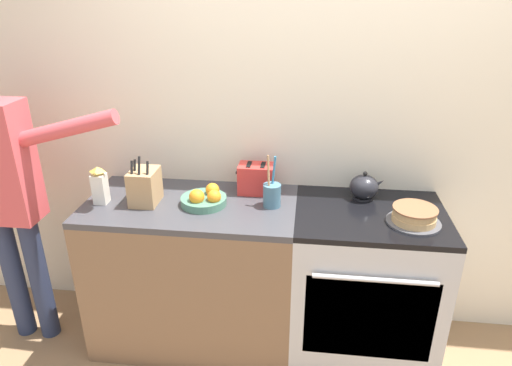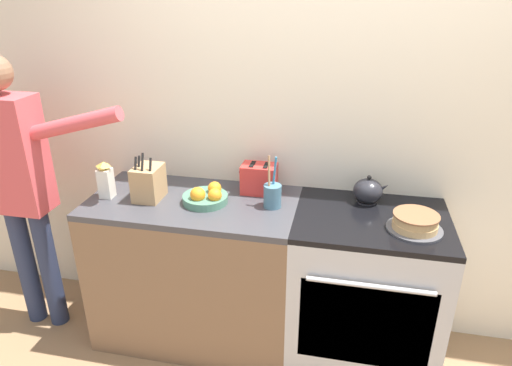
{
  "view_description": "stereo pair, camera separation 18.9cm",
  "coord_description": "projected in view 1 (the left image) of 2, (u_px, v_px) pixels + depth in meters",
  "views": [
    {
      "loc": [
        -0.06,
        -1.87,
        2.02
      ],
      "look_at": [
        -0.32,
        0.28,
        1.06
      ],
      "focal_mm": 32.0,
      "sensor_mm": 36.0,
      "label": 1
    },
    {
      "loc": [
        0.13,
        -1.84,
        2.02
      ],
      "look_at": [
        -0.32,
        0.28,
        1.06
      ],
      "focal_mm": 32.0,
      "sensor_mm": 36.0,
      "label": 2
    }
  ],
  "objects": [
    {
      "name": "tea_kettle",
      "position": [
        364.0,
        187.0,
        2.52
      ],
      "size": [
        0.19,
        0.16,
        0.16
      ],
      "color": "#232328",
      "rests_on": "stove_range"
    },
    {
      "name": "milk_carton",
      "position": [
        100.0,
        186.0,
        2.45
      ],
      "size": [
        0.07,
        0.07,
        0.21
      ],
      "color": "white",
      "rests_on": "counter_cabinet"
    },
    {
      "name": "utensil_crock",
      "position": [
        272.0,
        194.0,
        2.43
      ],
      "size": [
        0.1,
        0.1,
        0.28
      ],
      "color": "#477084",
      "rests_on": "counter_cabinet"
    },
    {
      "name": "person_baker",
      "position": [
        6.0,
        185.0,
        2.46
      ],
      "size": [
        0.94,
        0.2,
        1.69
      ],
      "rotation": [
        0.0,
        0.0,
        0.17
      ],
      "color": "#283351",
      "rests_on": "ground_plane"
    },
    {
      "name": "fruit_bowl",
      "position": [
        205.0,
        199.0,
        2.45
      ],
      "size": [
        0.25,
        0.25,
        0.11
      ],
      "color": "#4C7F66",
      "rests_on": "counter_cabinet"
    },
    {
      "name": "counter_cabinet",
      "position": [
        195.0,
        272.0,
        2.67
      ],
      "size": [
        1.15,
        0.61,
        0.91
      ],
      "color": "brown",
      "rests_on": "ground_plane"
    },
    {
      "name": "toaster",
      "position": [
        256.0,
        179.0,
        2.58
      ],
      "size": [
        0.21,
        0.13,
        0.17
      ],
      "color": "red",
      "rests_on": "counter_cabinet"
    },
    {
      "name": "wall_back",
      "position": [
        320.0,
        121.0,
        2.55
      ],
      "size": [
        8.0,
        0.04,
        2.6
      ],
      "color": "silver",
      "rests_on": "ground_plane"
    },
    {
      "name": "knife_block",
      "position": [
        145.0,
        186.0,
        2.45
      ],
      "size": [
        0.14,
        0.18,
        0.28
      ],
      "color": "tan",
      "rests_on": "counter_cabinet"
    },
    {
      "name": "stove_range",
      "position": [
        363.0,
        284.0,
        2.57
      ],
      "size": [
        0.79,
        0.65,
        0.91
      ],
      "color": "#B7BABF",
      "rests_on": "ground_plane"
    },
    {
      "name": "layer_cake",
      "position": [
        414.0,
        216.0,
        2.26
      ],
      "size": [
        0.27,
        0.27,
        0.09
      ],
      "color": "#4C4C51",
      "rests_on": "stove_range"
    }
  ]
}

